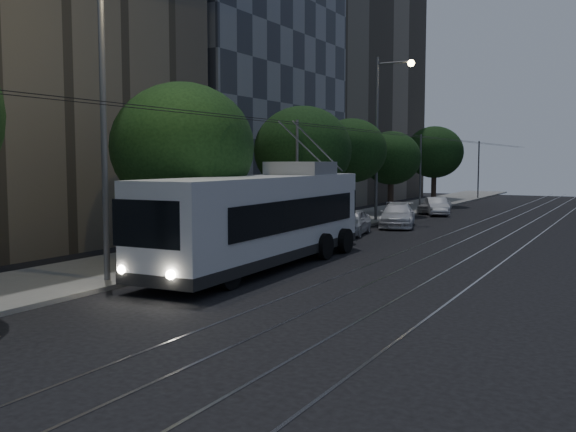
# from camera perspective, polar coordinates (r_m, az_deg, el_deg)

# --- Properties ---
(ground) EXTENTS (120.00, 120.00, 0.00)m
(ground) POSITION_cam_1_polar(r_m,az_deg,el_deg) (20.36, 0.78, -6.49)
(ground) COLOR black
(ground) RESTS_ON ground
(sidewalk) EXTENTS (5.00, 90.00, 0.15)m
(sidewalk) POSITION_cam_1_polar(r_m,az_deg,el_deg) (41.42, 4.61, -0.53)
(sidewalk) COLOR slate
(sidewalk) RESTS_ON ground
(tram_rails) EXTENTS (4.52, 90.00, 0.02)m
(tram_rails) POSITION_cam_1_polar(r_m,az_deg,el_deg) (38.45, 18.33, -1.30)
(tram_rails) COLOR #9C9BA3
(tram_rails) RESTS_ON ground
(overhead_wires) EXTENTS (2.23, 90.00, 6.00)m
(overhead_wires) POSITION_cam_1_polar(r_m,az_deg,el_deg) (40.26, 7.93, 4.12)
(overhead_wires) COLOR black
(overhead_wires) RESTS_ON ground
(building_glass_mid) EXTENTS (14.40, 18.40, 26.80)m
(building_glass_mid) POSITION_cam_1_polar(r_m,az_deg,el_deg) (49.61, -6.97, 15.84)
(building_glass_mid) COLOR #343842
(building_glass_mid) RESTS_ON ground
(building_tan_far) EXTENTS (14.40, 22.40, 34.80)m
(building_tan_far) POSITION_cam_1_polar(r_m,az_deg,el_deg) (67.36, 3.40, 16.43)
(building_tan_far) COLOR gray
(building_tan_far) RESTS_ON ground
(trolleybus) EXTENTS (3.31, 13.42, 5.63)m
(trolleybus) POSITION_cam_1_polar(r_m,az_deg,el_deg) (24.38, -2.20, -0.22)
(trolleybus) COLOR silver
(trolleybus) RESTS_ON ground
(pickup_silver) EXTENTS (3.19, 6.02, 1.61)m
(pickup_silver) POSITION_cam_1_polar(r_m,az_deg,el_deg) (29.24, 2.00, -1.39)
(pickup_silver) COLOR #AAADB2
(pickup_silver) RESTS_ON ground
(car_white_a) EXTENTS (2.38, 4.38, 1.41)m
(car_white_a) POSITION_cam_1_polar(r_m,az_deg,el_deg) (34.93, 5.61, -0.53)
(car_white_a) COLOR #BCBCC0
(car_white_a) RESTS_ON ground
(car_white_b) EXTENTS (3.24, 5.28, 1.43)m
(car_white_b) POSITION_cam_1_polar(r_m,az_deg,el_deg) (39.41, 9.70, 0.06)
(car_white_b) COLOR silver
(car_white_b) RESTS_ON ground
(car_white_c) EXTENTS (2.88, 4.20, 1.31)m
(car_white_c) POSITION_cam_1_polar(r_m,az_deg,el_deg) (48.54, 13.07, 0.85)
(car_white_c) COLOR silver
(car_white_c) RESTS_ON ground
(car_white_d) EXTENTS (1.98, 3.97, 1.30)m
(car_white_d) POSITION_cam_1_polar(r_m,az_deg,el_deg) (50.00, 12.89, 0.97)
(car_white_d) COLOR silver
(car_white_d) RESTS_ON ground
(tree_1) EXTENTS (5.64, 5.64, 7.10)m
(tree_1) POSITION_cam_1_polar(r_m,az_deg,el_deg) (25.73, -9.35, 6.04)
(tree_1) COLOR #2F231A
(tree_1) RESTS_ON ground
(tree_2) EXTENTS (5.25, 5.25, 6.94)m
(tree_2) POSITION_cam_1_polar(r_m,az_deg,el_deg) (34.42, 1.33, 5.84)
(tree_2) COLOR #2F231A
(tree_2) RESTS_ON ground
(tree_3) EXTENTS (4.58, 4.58, 6.73)m
(tree_3) POSITION_cam_1_polar(r_m,az_deg,el_deg) (41.62, 5.65, 5.78)
(tree_3) COLOR #2F231A
(tree_3) RESTS_ON ground
(tree_4) EXTENTS (4.29, 4.29, 6.13)m
(tree_4) POSITION_cam_1_polar(r_m,az_deg,el_deg) (47.16, 9.15, 5.09)
(tree_4) COLOR #2F231A
(tree_4) RESTS_ON ground
(tree_5) EXTENTS (5.01, 5.01, 7.00)m
(tree_5) POSITION_cam_1_polar(r_m,az_deg,el_deg) (57.74, 12.88, 5.54)
(tree_5) COLOR #2F231A
(tree_5) RESTS_ON ground
(streetlamp_near) EXTENTS (2.64, 0.44, 11.05)m
(streetlamp_near) POSITION_cam_1_polar(r_m,az_deg,el_deg) (21.40, -15.34, 11.64)
(streetlamp_near) COLOR slate
(streetlamp_near) RESTS_ON ground
(streetlamp_far) EXTENTS (2.56, 0.44, 10.67)m
(streetlamp_far) POSITION_cam_1_polar(r_m,az_deg,el_deg) (42.35, 8.44, 8.10)
(streetlamp_far) COLOR slate
(streetlamp_far) RESTS_ON ground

